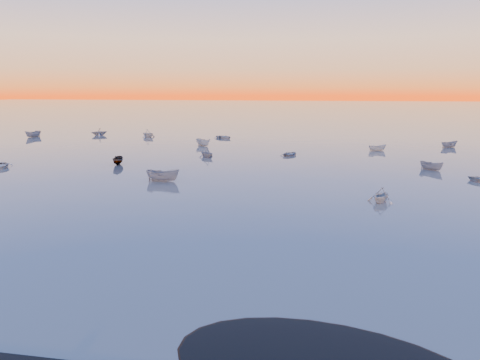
% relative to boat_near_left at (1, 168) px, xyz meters
% --- Properties ---
extents(ground, '(600.00, 600.00, 0.00)m').
position_rel_boat_near_left_xyz_m(ground, '(37.93, 62.34, 0.00)').
color(ground, slate).
rests_on(ground, ground).
extents(mud_lobes, '(140.00, 6.00, 0.07)m').
position_rel_boat_near_left_xyz_m(mud_lobes, '(37.93, -38.66, 0.01)').
color(mud_lobes, black).
rests_on(mud_lobes, ground).
extents(moored_fleet, '(124.00, 58.00, 1.20)m').
position_rel_boat_near_left_xyz_m(moored_fleet, '(37.93, 15.34, 0.00)').
color(moored_fleet, beige).
rests_on(moored_fleet, ground).
extents(boat_near_left, '(4.43, 3.99, 1.06)m').
position_rel_boat_near_left_xyz_m(boat_near_left, '(0.00, 0.00, 0.00)').
color(boat_near_left, beige).
rests_on(boat_near_left, ground).
extents(boat_near_center, '(1.74, 4.06, 1.40)m').
position_rel_boat_near_left_xyz_m(boat_near_center, '(25.01, -4.98, 0.00)').
color(boat_near_center, gray).
rests_on(boat_near_center, ground).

